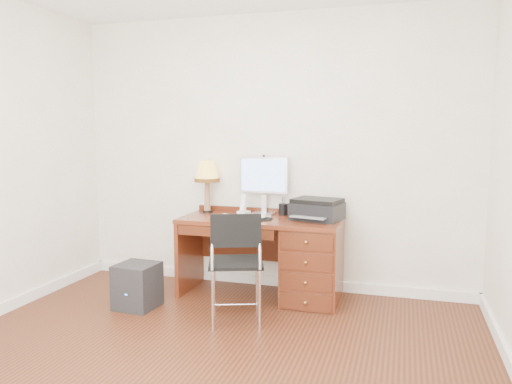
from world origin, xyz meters
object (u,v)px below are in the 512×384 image
(monitor, at_px, (263,178))
(leg_lamp, at_px, (207,174))
(printer, at_px, (317,209))
(equipment_box, at_px, (137,286))
(desk, at_px, (294,255))
(phone, at_px, (244,209))
(chair, at_px, (233,256))

(monitor, distance_m, leg_lamp, 0.58)
(printer, distance_m, equipment_box, 1.76)
(monitor, bearing_deg, desk, -30.30)
(phone, bearing_deg, desk, 10.27)
(monitor, height_order, leg_lamp, monitor)
(leg_lamp, distance_m, equipment_box, 1.28)
(printer, xyz_separation_m, leg_lamp, (-1.13, 0.10, 0.29))
(leg_lamp, distance_m, chair, 1.23)
(chair, relative_size, equipment_box, 2.34)
(monitor, bearing_deg, phone, -134.28)
(phone, height_order, equipment_box, phone)
(printer, height_order, leg_lamp, leg_lamp)
(equipment_box, bearing_deg, monitor, 47.27)
(leg_lamp, relative_size, equipment_box, 1.32)
(phone, bearing_deg, monitor, 63.06)
(leg_lamp, height_order, equipment_box, leg_lamp)
(phone, distance_m, chair, 0.88)
(desk, distance_m, printer, 0.48)
(chair, bearing_deg, printer, 36.69)
(leg_lamp, bearing_deg, desk, -10.83)
(equipment_box, bearing_deg, desk, 30.17)
(monitor, relative_size, phone, 2.68)
(leg_lamp, distance_m, phone, 0.53)
(desk, xyz_separation_m, phone, (-0.52, 0.09, 0.40))
(monitor, relative_size, equipment_box, 1.42)
(chair, bearing_deg, equipment_box, 154.20)
(printer, bearing_deg, chair, -110.31)
(printer, bearing_deg, desk, -145.96)
(chair, bearing_deg, phone, 82.53)
(equipment_box, bearing_deg, chair, -2.39)
(printer, bearing_deg, equipment_box, -140.98)
(monitor, bearing_deg, chair, -86.18)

